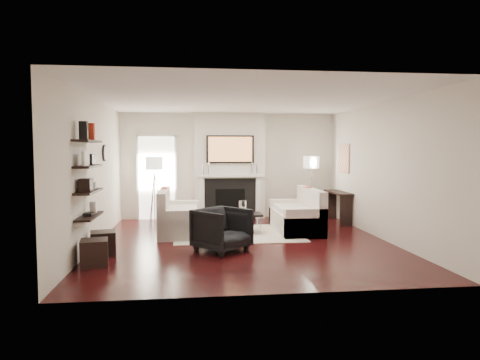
{
  "coord_description": "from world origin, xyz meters",
  "views": [
    {
      "loc": [
        -1.01,
        -8.02,
        1.76
      ],
      "look_at": [
        0.0,
        0.6,
        1.15
      ],
      "focal_mm": 32.0,
      "sensor_mm": 36.0,
      "label": 1
    }
  ],
  "objects": [
    {
      "name": "lamp_right_post",
      "position": [
        2.05,
        2.53,
        0.6
      ],
      "size": [
        0.02,
        0.02,
        1.2
      ],
      "primitive_type": "cylinder",
      "color": "silver",
      "rests_on": "floor"
    },
    {
      "name": "lamp_left_leg_c",
      "position": [
        -1.91,
        2.13,
        0.6
      ],
      "size": [
        0.14,
        0.22,
        1.23
      ],
      "primitive_type": "cylinder",
      "rotation": [
        0.18,
        0.0,
        2.62
      ],
      "color": "silver",
      "rests_on": "floor"
    },
    {
      "name": "loveseat_left_arm_s",
      "position": [
        -1.23,
        1.85,
        0.3
      ],
      "size": [
        0.85,
        0.18,
        0.6
      ],
      "primitive_type": "cube",
      "color": "beige",
      "rests_on": "floor"
    },
    {
      "name": "tv_screen",
      "position": [
        0.0,
        2.68,
        1.78
      ],
      "size": [
        1.1,
        0.0,
        0.62
      ],
      "primitive_type": "cube",
      "color": "#BF723F",
      "rests_on": "tv_body"
    },
    {
      "name": "ottoman_near",
      "position": [
        -2.47,
        -0.74,
        0.2
      ],
      "size": [
        0.48,
        0.48,
        0.4
      ],
      "primitive_type": "cube",
      "rotation": [
        0.0,
        0.0,
        0.22
      ],
      "color": "black",
      "rests_on": "floor"
    },
    {
      "name": "console_top",
      "position": [
        2.57,
        1.98,
        0.73
      ],
      "size": [
        0.35,
        1.2,
        0.04
      ],
      "primitive_type": "cube",
      "color": "black",
      "rests_on": "floor"
    },
    {
      "name": "lamp_left_leg_a",
      "position": [
        -1.74,
        2.22,
        0.6
      ],
      "size": [
        0.25,
        0.02,
        1.23
      ],
      "primitive_type": "cylinder",
      "rotation": [
        0.18,
        0.0,
        4.71
      ],
      "color": "silver",
      "rests_on": "floor"
    },
    {
      "name": "loveseat_left_arm_n",
      "position": [
        -1.23,
        0.23,
        0.3
      ],
      "size": [
        0.85,
        0.18,
        0.6
      ],
      "primitive_type": "cube",
      "color": "beige",
      "rests_on": "floor"
    },
    {
      "name": "coffee_table",
      "position": [
        -0.06,
        0.87,
        0.4
      ],
      "size": [
        1.1,
        0.55,
        0.04
      ],
      "primitive_type": "cube",
      "color": "black",
      "rests_on": "floor"
    },
    {
      "name": "lamp_left_post",
      "position": [
        -1.85,
        2.22,
        0.6
      ],
      "size": [
        0.02,
        0.02,
        1.2
      ],
      "primitive_type": "cylinder",
      "color": "silver",
      "rests_on": "floor"
    },
    {
      "name": "hurricane_candle",
      "position": [
        0.09,
        0.87,
        0.49
      ],
      "size": [
        0.09,
        0.09,
        0.14
      ],
      "primitive_type": "cylinder",
      "color": "white",
      "rests_on": "coffee_table"
    },
    {
      "name": "pillow_left_orange",
      "position": [
        -1.56,
        1.34,
        0.73
      ],
      "size": [
        0.1,
        0.42,
        0.42
      ],
      "primitive_type": "cube",
      "color": "#A42614",
      "rests_on": "loveseat_left_cushion"
    },
    {
      "name": "mantel_pilaster_r",
      "position": [
        0.72,
        2.71,
        0.55
      ],
      "size": [
        0.12,
        0.08,
        1.1
      ],
      "primitive_type": "cube",
      "color": "white",
      "rests_on": "floor"
    },
    {
      "name": "decor_magfile_a",
      "position": [
        -2.62,
        -1.24,
        2.06
      ],
      "size": [
        0.12,
        0.1,
        0.28
      ],
      "primitive_type": "cube",
      "color": "black",
      "rests_on": "shelf_top"
    },
    {
      "name": "candlestick_l_tall",
      "position": [
        -0.55,
        2.7,
        1.3
      ],
      "size": [
        0.04,
        0.04,
        0.3
      ],
      "primitive_type": "cylinder",
      "color": "silver",
      "rests_on": "mantel_shelf"
    },
    {
      "name": "coffee_leg_sw",
      "position": [
        -0.56,
        1.09,
        0.19
      ],
      "size": [
        0.02,
        0.02,
        0.38
      ],
      "primitive_type": "cylinder",
      "color": "silver",
      "rests_on": "floor"
    },
    {
      "name": "fireplace_surround",
      "position": [
        0.0,
        2.74,
        0.52
      ],
      "size": [
        1.3,
        0.02,
        1.04
      ],
      "primitive_type": "cube",
      "color": "black",
      "rests_on": "floor"
    },
    {
      "name": "coffee_leg_nw",
      "position": [
        -0.56,
        0.65,
        0.19
      ],
      "size": [
        0.02,
        0.02,
        0.38
      ],
      "primitive_type": "cylinder",
      "color": "silver",
      "rests_on": "floor"
    },
    {
      "name": "console_leg_n",
      "position": [
        2.57,
        1.43,
        0.35
      ],
      "size": [
        0.3,
        0.04,
        0.71
      ],
      "primitive_type": "cube",
      "color": "black",
      "rests_on": "floor"
    },
    {
      "name": "lamp_left_leg_b",
      "position": [
        -1.91,
        2.32,
        0.6
      ],
      "size": [
        0.14,
        0.22,
        1.23
      ],
      "primitive_type": "cylinder",
      "rotation": [
        0.18,
        0.0,
        0.52
      ],
      "color": "silver",
      "rests_on": "floor"
    },
    {
      "name": "lamp_right_leg_c",
      "position": [
        1.99,
        2.44,
        0.6
      ],
      "size": [
        0.14,
        0.22,
        1.23
      ],
      "primitive_type": "cylinder",
      "rotation": [
        0.18,
        0.0,
        2.62
      ],
      "color": "silver",
      "rests_on": "floor"
    },
    {
      "name": "lamp_right_leg_b",
      "position": [
        2.0,
        2.63,
        0.6
      ],
      "size": [
        0.14,
        0.22,
        1.23
      ],
      "primitive_type": "cylinder",
      "rotation": [
        0.18,
        0.0,
        0.52
      ],
      "color": "silver",
      "rests_on": "floor"
    },
    {
      "name": "loveseat_right_arm_n",
      "position": [
        1.27,
        0.18,
        0.3
      ],
      "size": [
        0.85,
        0.18,
        0.6
      ],
      "primitive_type": "cube",
      "color": "beige",
      "rests_on": "floor"
    },
    {
      "name": "pillow_right_orange",
      "position": [
        1.6,
        1.29,
        0.73
      ],
      "size": [
        0.1,
        0.42,
        0.42
      ],
      "primitive_type": "cube",
      "color": "#A42614",
      "rests_on": "loveseat_right_cushion"
    },
    {
      "name": "decor_box_small",
      "position": [
        -2.62,
        -0.87,
        1.18
      ],
      "size": [
        0.15,
        0.12,
        0.12
      ],
      "primitive_type": "cube",
      "color": "black",
      "rests_on": "shelf_lower"
    },
    {
      "name": "wall_art",
      "position": [
        2.73,
        2.05,
        1.55
      ],
      "size": [
        0.03,
        0.7,
        0.7
      ],
      "primitive_type": "cube",
      "color": "tan",
      "rests_on": "wall_right"
    },
    {
      "name": "loveseat_right_back",
      "position": [
        1.6,
        0.99,
        0.53
      ],
      "size": [
        0.18,
        1.8,
        0.8
      ],
      "primitive_type": "cube",
      "color": "beige",
      "rests_on": "floor"
    },
    {
      "name": "decor_frame_a",
      "position": [
        -2.62,
        -1.18,
        1.63
      ],
      "size": [
        0.04,
        0.3,
        0.22
      ],
      "primitive_type": "cube",
      "color": "white",
      "rests_on": "shelf_upper"
    },
    {
      "name": "copper_bowl",
      "position": [
        -0.31,
        0.87,
        0.45
      ],
      "size": [
        0.34,
        0.34,
        0.06
      ],
      "primitive_type": "cylinder",
      "color": "#BA431F",
      "rests_on": "coffee_table"
    },
    {
      "name": "candlestick_l_short",
      "position": [
        -0.68,
        2.7,
        1.27
      ],
      "size": [
        0.04,
        0.04,
        0.24
      ],
      "primitive_type": "cylinder",
      "color": "silver",
      "rests_on": "mantel_shelf"
    },
    {
      "name": "shelf_bottom",
      "position": [
        -2.62,
        -1.0,
        0.7
      ],
      "size": [
        0.25,
        1.0,
        0.03
      ],
      "primitive_type": "cube",
      "color": "black",
      "rests_on": "wall_left"
    },
    {
      "name": "decor_magfile_b",
      "position": [
        -2.62,
        -0.78,
        2.06
      ],
      "size": [
        0.12,
        0.1,
        0.28
      ],
      "primitive_type": "cube",
      "color": "#A42614",
      "rests_on": "shelf_top"
    },
    {
      "name": "room_envelope",
      "position": [
        0.0,
        0.0,
        1.35
      ],
      "size": [
        6.0,
        6.0,
        6.0
      ],
      "color": "black",
      "rests_on": "ground"
    },
    {
      "name": "hurricane_glass",
      "position": [
        0.09,
        0.87,
        0.56
      ],
      "size": [
        0.15,
        0.15,
        0.27
      ],
      "primitive_type": "cylinder",
      "color": "white",
      "rests_on": "coffee_table"
    },
    {
      "name": "door_trim_l",
      "position": [
        -2.33,
        2.96,
        1.05
      ],
      "size": [
        0.06,
        0.06,
        2.16
      ],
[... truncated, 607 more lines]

